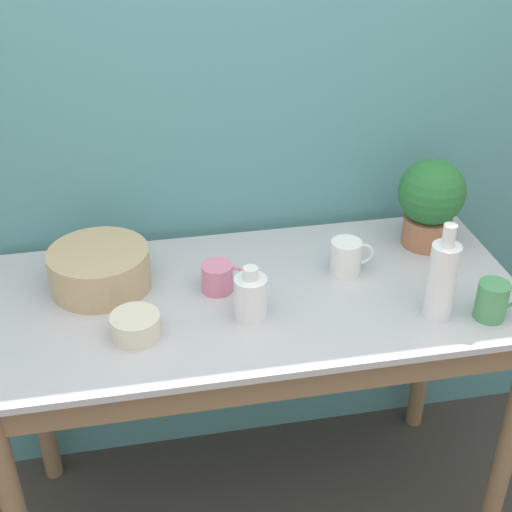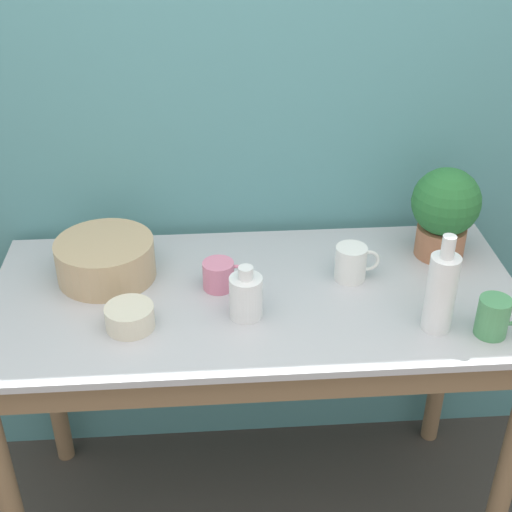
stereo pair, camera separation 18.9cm
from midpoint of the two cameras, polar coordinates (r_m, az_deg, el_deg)
The scene contains 10 objects.
wall_back at distance 2.16m, azimuth -4.55°, elevation 9.62°, with size 6.00×0.05×2.40m.
counter_table at distance 2.04m, azimuth -2.53°, elevation -7.46°, with size 1.46×0.68×0.89m.
potted_plant at distance 2.15m, azimuth 11.39°, elevation 4.36°, with size 0.20×0.20×0.28m.
bowl_wash_large at distance 2.03m, azimuth -15.04°, elevation -1.07°, with size 0.28×0.28×0.11m.
bottle_tall at distance 1.85m, azimuth 11.87°, elevation -1.88°, with size 0.08×0.08×0.27m.
bottle_short at distance 1.84m, azimuth -3.39°, elevation -3.32°, with size 0.09×0.09×0.15m.
mug_pink at distance 1.96m, azimuth -5.82°, elevation -1.81°, with size 0.12×0.09×0.08m.
mug_white at distance 2.03m, azimuth 4.62°, elevation -0.16°, with size 0.13×0.09×0.10m.
mug_green at distance 1.91m, azimuth 15.76°, elevation -3.53°, with size 0.12×0.08×0.10m.
bowl_small_cream at distance 1.83m, azimuth -12.57°, elevation -5.57°, with size 0.13×0.13×0.06m.
Camera 1 is at (-0.30, -1.25, 2.01)m, focal length 50.00 mm.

